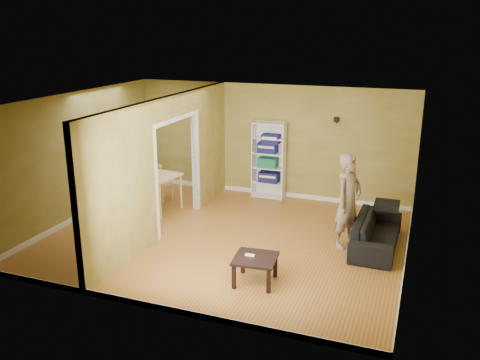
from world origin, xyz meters
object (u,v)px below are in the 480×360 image
chair_left (121,185)px  dining_table (148,177)px  person (349,193)px  chair_near (137,194)px  sofa (377,228)px  coffee_table (255,261)px  bookshelf (270,160)px  chair_far (163,181)px

chair_left → dining_table: bearing=116.1°
person → dining_table: person is taller
dining_table → chair_near: bearing=-85.8°
sofa → coffee_table: sofa is taller
sofa → chair_left: chair_left is taller
bookshelf → chair_near: bearing=-133.7°
coffee_table → chair_far: 4.44m
chair_left → chair_near: chair_near is taller
dining_table → chair_left: bearing=-178.1°
sofa → dining_table: dining_table is taller
person → chair_far: 4.52m
dining_table → chair_left: (-0.70, -0.02, -0.25)m
sofa → bookshelf: (-2.67, 2.05, 0.53)m
chair_near → chair_far: chair_near is taller
bookshelf → chair_left: 3.41m
person → bookshelf: 3.07m
bookshelf → chair_near: (-2.16, -2.26, -0.38)m
sofa → dining_table: bearing=86.7°
dining_table → chair_near: (0.04, -0.54, -0.21)m
chair_far → chair_near: bearing=114.0°
bookshelf → coffee_table: bearing=-75.6°
dining_table → chair_near: 0.59m
coffee_table → chair_left: (-3.96, 2.35, 0.10)m
bookshelf → chair_far: bookshelf is taller
bookshelf → dining_table: bearing=-142.0°
coffee_table → chair_near: (-3.21, 1.83, 0.14)m
bookshelf → chair_near: bookshelf is taller
person → bookshelf: bearing=69.2°
chair_far → coffee_table: bearing=159.4°
person → dining_table: 4.38m
chair_near → chair_far: size_ratio=1.14×
sofa → chair_near: chair_near is taller
sofa → person: size_ratio=0.94×
chair_left → chair_near: 0.91m
bookshelf → coffee_table: (1.05, -4.09, -0.52)m
coffee_table → chair_near: bearing=150.3°
coffee_table → chair_near: size_ratio=0.64×
dining_table → person: bearing=-6.3°
sofa → person: bearing=105.7°
bookshelf → chair_left: size_ratio=1.91×
person → coffee_table: bearing=175.0°
bookshelf → dining_table: (-2.20, -1.72, -0.17)m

